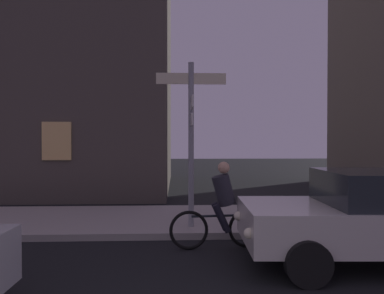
# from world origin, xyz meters

# --- Properties ---
(sidewalk_kerb) EXTENTS (40.00, 3.21, 0.14)m
(sidewalk_kerb) POSITION_xyz_m (0.00, 7.01, 0.07)
(sidewalk_kerb) COLOR #9E9991
(sidewalk_kerb) RESTS_ON ground_plane
(signpost) EXTENTS (1.51, 1.60, 3.55)m
(signpost) POSITION_xyz_m (0.71, 5.99, 2.28)
(signpost) COLOR gray
(signpost) RESTS_ON sidewalk_kerb
(car_far_oncoming) EXTENTS (4.51, 2.19, 1.51)m
(car_far_oncoming) POSITION_xyz_m (3.71, 3.82, 0.80)
(car_far_oncoming) COLOR beige
(car_far_oncoming) RESTS_ON ground_plane
(cyclist) EXTENTS (1.82, 0.36, 1.61)m
(cyclist) POSITION_xyz_m (1.22, 4.80, 0.75)
(cyclist) COLOR black
(cyclist) RESTS_ON ground_plane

